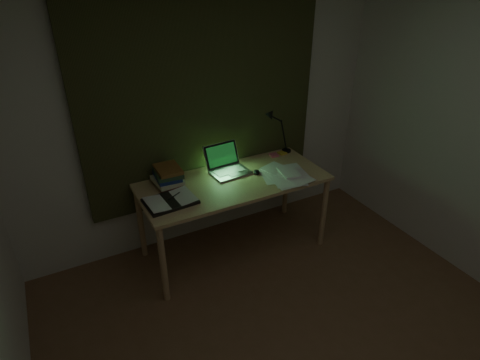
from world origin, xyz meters
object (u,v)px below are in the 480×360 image
object	(u,v)px
desk	(234,216)
desk_lamp	(288,129)
open_textbook	(170,201)
loose_papers	(283,174)
laptop	(230,161)
book_stack	(168,176)

from	to	relation	value
desk	desk_lamp	xyz separation A→B (m)	(0.75, 0.29, 0.62)
open_textbook	loose_papers	xyz separation A→B (m)	(1.06, -0.02, -0.01)
laptop	loose_papers	distance (m)	0.49
open_textbook	desk_lamp	world-z (taller)	desk_lamp
book_stack	loose_papers	size ratio (longest dim) A/B	0.72
book_stack	desk_lamp	bearing A→B (deg)	4.41
desk	book_stack	bearing A→B (deg)	160.06
desk_lamp	desk	bearing A→B (deg)	-150.65
book_stack	loose_papers	distance (m)	1.03
laptop	desk_lamp	xyz separation A→B (m)	(0.71, 0.16, 0.12)
desk	open_textbook	distance (m)	0.73
loose_papers	open_textbook	bearing A→B (deg)	178.69
laptop	open_textbook	distance (m)	0.69
laptop	book_stack	size ratio (longest dim) A/B	1.47
loose_papers	desk_lamp	bearing A→B (deg)	53.26
desk	open_textbook	size ratio (longest dim) A/B	4.20
loose_papers	desk_lamp	distance (m)	0.56
laptop	loose_papers	size ratio (longest dim) A/B	1.05
book_stack	desk_lamp	xyz separation A→B (m)	(1.28, 0.10, 0.16)
laptop	desk_lamp	size ratio (longest dim) A/B	0.78
open_textbook	book_stack	xyz separation A→B (m)	(0.08, 0.28, 0.07)
open_textbook	desk_lamp	bearing A→B (deg)	11.69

